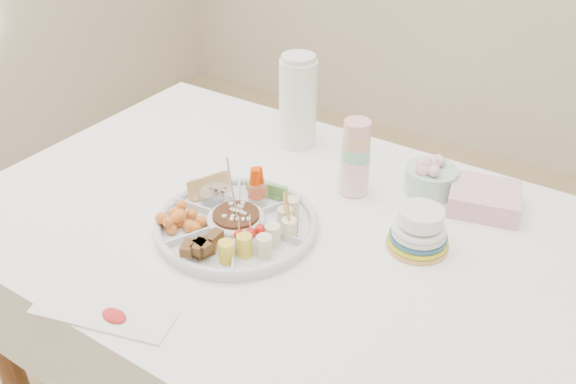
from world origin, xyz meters
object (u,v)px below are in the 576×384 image
Objects in this scene: party_tray at (236,222)px; plate_stack at (419,230)px; dining_table at (278,331)px; thermos at (298,100)px.

party_tray is 2.68× the size of plate_stack.
plate_stack reaches higher than dining_table.
thermos is at bearing 151.86° from plate_stack.
party_tray is at bearing -155.71° from plate_stack.
plate_stack is at bearing -28.14° from thermos.
thermos reaches higher than plate_stack.
thermos is (-0.16, 0.35, 0.52)m from dining_table.
thermos is 0.56m from plate_stack.
party_tray reaches higher than dining_table.
thermos reaches higher than dining_table.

